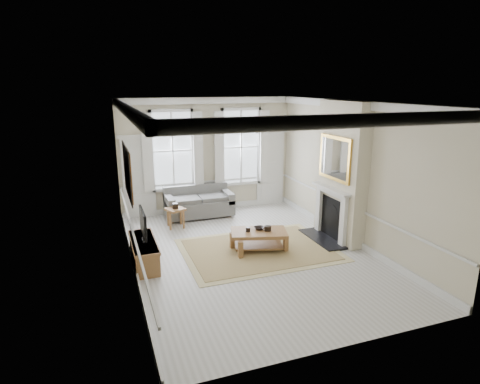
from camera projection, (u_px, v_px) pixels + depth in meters
name	position (u px, v px, depth m)	size (l,w,h in m)	color
floor	(250.00, 254.00, 9.16)	(7.20, 7.20, 0.00)	#B7B5AD
ceiling	(251.00, 102.00, 8.28)	(7.20, 7.20, 0.00)	white
back_wall	(207.00, 155.00, 11.99)	(5.20, 5.20, 0.00)	beige
left_wall	(128.00, 192.00, 7.87)	(7.20, 7.20, 0.00)	beige
right_wall	(352.00, 173.00, 9.57)	(7.20, 7.20, 0.00)	beige
window_left	(173.00, 151.00, 11.55)	(1.26, 0.20, 2.20)	#B2BCC6
window_right	(241.00, 147.00, 12.24)	(1.26, 0.20, 2.20)	#B2BCC6
door_left	(139.00, 179.00, 11.43)	(0.90, 0.08, 2.30)	silver
door_right	(270.00, 169.00, 12.77)	(0.90, 0.08, 2.30)	silver
painting	(127.00, 172.00, 8.07)	(0.05, 1.66, 1.06)	#A8641C
chimney_breast	(341.00, 172.00, 9.69)	(0.35, 1.70, 3.38)	beige
hearth	(322.00, 239.00, 9.99)	(0.55, 1.50, 0.05)	black
fireplace	(331.00, 211.00, 9.87)	(0.21, 1.45, 1.33)	silver
mirror	(334.00, 158.00, 9.53)	(0.06, 1.26, 1.06)	gold
sofa	(199.00, 204.00, 11.75)	(1.93, 0.94, 0.88)	slate
side_table	(175.00, 212.00, 10.79)	(0.57, 0.57, 0.53)	brown
rug	(259.00, 250.00, 9.37)	(3.50, 2.60, 0.02)	tan
coffee_table	(259.00, 234.00, 9.27)	(1.43, 1.07, 0.48)	brown
ceramic_pot_a	(248.00, 229.00, 9.20)	(0.11, 0.11, 0.11)	black
ceramic_pot_b	(268.00, 228.00, 9.25)	(0.16, 0.16, 0.11)	black
bowl	(259.00, 228.00, 9.35)	(0.24, 0.24, 0.06)	black
tv_stand	(144.00, 252.00, 8.59)	(0.48, 1.48, 0.53)	brown
tv	(143.00, 223.00, 8.43)	(0.08, 0.90, 0.68)	black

